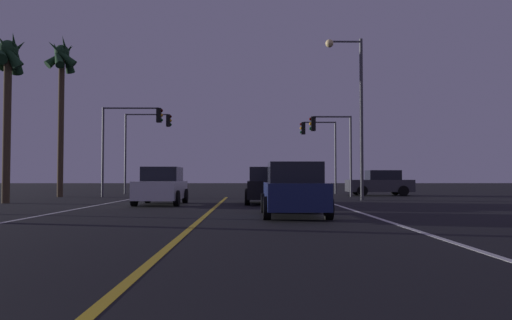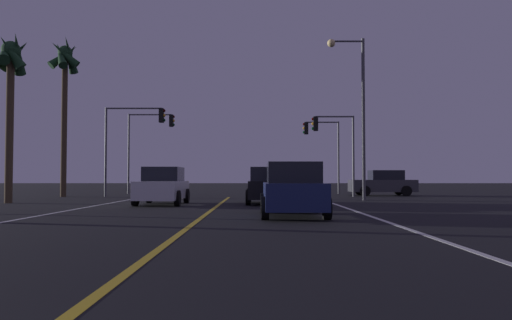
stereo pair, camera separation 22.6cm
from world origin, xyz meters
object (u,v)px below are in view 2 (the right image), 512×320
object	(u,v)px
car_crossing_side	(381,183)
car_lead_same_lane	(291,190)
car_ahead_far	(266,186)
palm_tree_left_far	(63,70)
traffic_light_far_right	(320,140)
traffic_light_near_left	(132,130)
palm_tree_left_mid	(9,69)
street_lamp_right_far	(354,99)
car_oncoming	(161,186)
traffic_light_near_right	(331,137)
traffic_light_far_left	(148,135)

from	to	relation	value
car_crossing_side	car_lead_same_lane	bearing A→B (deg)	66.80
car_ahead_far	palm_tree_left_far	size ratio (longest dim) A/B	0.42
traffic_light_far_right	car_ahead_far	bearing A→B (deg)	71.95
palm_tree_left_far	traffic_light_near_left	bearing A→B (deg)	-1.34
car_lead_same_lane	palm_tree_left_mid	size ratio (longest dim) A/B	0.52
car_lead_same_lane	street_lamp_right_far	bearing A→B (deg)	-21.75
car_lead_same_lane	palm_tree_left_mid	xyz separation A→B (m)	(-13.00, 7.83, 5.65)
car_crossing_side	traffic_light_near_left	world-z (taller)	traffic_light_near_left
car_lead_same_lane	car_crossing_side	bearing A→B (deg)	-23.20
car_ahead_far	palm_tree_left_mid	world-z (taller)	palm_tree_left_mid
car_oncoming	traffic_light_near_left	bearing A→B (deg)	-157.78
palm_tree_left_mid	street_lamp_right_far	bearing A→B (deg)	8.78
car_ahead_far	car_crossing_side	distance (m)	12.75
palm_tree_left_far	traffic_light_near_right	bearing A→B (deg)	-0.35
car_lead_same_lane	palm_tree_left_mid	world-z (taller)	palm_tree_left_mid
traffic_light_near_left	street_lamp_right_far	size ratio (longest dim) A/B	0.65
car_oncoming	palm_tree_left_far	bearing A→B (deg)	-137.08
car_crossing_side	car_ahead_far	bearing A→B (deg)	51.13
car_lead_same_lane	palm_tree_left_far	distance (m)	21.42
traffic_light_far_right	palm_tree_left_mid	world-z (taller)	palm_tree_left_mid
traffic_light_far_right	street_lamp_right_far	distance (m)	10.20
palm_tree_left_mid	car_crossing_side	bearing A→B (deg)	24.77
palm_tree_left_mid	car_oncoming	bearing A→B (deg)	-8.63
traffic_light_near_left	traffic_light_far_left	world-z (taller)	traffic_light_far_left
car_crossing_side	traffic_light_far_left	size ratio (longest dim) A/B	0.72
traffic_light_far_left	palm_tree_left_far	bearing A→B (deg)	-128.30
car_ahead_far	traffic_light_far_left	world-z (taller)	traffic_light_far_left
car_ahead_far	traffic_light_far_right	bearing A→B (deg)	-18.05
palm_tree_left_mid	palm_tree_left_far	world-z (taller)	palm_tree_left_far
car_ahead_far	traffic_light_far_left	xyz separation A→B (m)	(-8.43, 13.25, 3.58)
traffic_light_near_left	palm_tree_left_far	bearing A→B (deg)	178.66
street_lamp_right_far	car_crossing_side	bearing A→B (deg)	-115.38
traffic_light_far_left	street_lamp_right_far	bearing A→B (deg)	-37.32
palm_tree_left_far	street_lamp_right_far	bearing A→B (deg)	-15.00
street_lamp_right_far	palm_tree_left_mid	bearing A→B (deg)	8.78
street_lamp_right_far	traffic_light_far_right	bearing A→B (deg)	-87.29
car_crossing_side	palm_tree_left_mid	distance (m)	23.15
traffic_light_far_left	palm_tree_left_far	size ratio (longest dim) A/B	0.58
traffic_light_far_right	traffic_light_far_left	size ratio (longest dim) A/B	0.90
traffic_light_far_left	car_oncoming	bearing A→B (deg)	-75.33
traffic_light_far_left	palm_tree_left_mid	distance (m)	13.50
street_lamp_right_far	palm_tree_left_mid	size ratio (longest dim) A/B	1.06
palm_tree_left_far	palm_tree_left_mid	bearing A→B (deg)	-87.63
traffic_light_near_left	street_lamp_right_far	bearing A→B (deg)	-19.39
car_crossing_side	traffic_light_near_left	xyz separation A→B (m)	(-16.22, -2.17, 3.39)
car_oncoming	traffic_light_far_right	size ratio (longest dim) A/B	0.80
car_oncoming	car_lead_same_lane	world-z (taller)	same
traffic_light_near_left	palm_tree_left_far	size ratio (longest dim) A/B	0.55
traffic_light_far_right	traffic_light_far_left	bearing A→B (deg)	0.00
car_oncoming	palm_tree_left_far	xyz separation A→B (m)	(-7.90, 8.49, 7.19)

